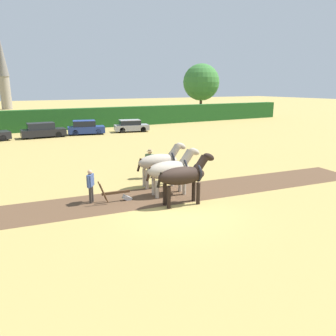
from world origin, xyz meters
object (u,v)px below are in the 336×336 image
(parked_car_center_left, at_px, (43,130))
(parked_car_center_right, at_px, (131,126))
(tree_center, at_px, (201,82))
(farmer_at_plow, at_px, (91,184))
(draft_horse_lead_right, at_px, (171,170))
(church_spire, at_px, (3,71))
(farmer_beside_team, at_px, (150,161))
(parked_car_center, at_px, (86,128))
(draft_horse_trail_left, at_px, (160,162))
(draft_horse_lead_left, at_px, (184,176))
(plow, at_px, (119,195))

(parked_car_center_left, height_order, parked_car_center_right, parked_car_center_left)
(tree_center, height_order, farmer_at_plow, tree_center)
(draft_horse_lead_right, bearing_deg, farmer_at_plow, 175.16)
(church_spire, bearing_deg, farmer_beside_team, -86.94)
(parked_car_center, bearing_deg, draft_horse_trail_left, -82.75)
(draft_horse_lead_left, relative_size, plow, 1.82)
(draft_horse_lead_right, xyz_separation_m, parked_car_center_left, (-2.70, 22.83, -0.54))
(church_spire, xyz_separation_m, farmer_beside_team, (3.67, -68.56, -7.52))
(parked_car_center_left, bearing_deg, parked_car_center, 0.09)
(parked_car_center, bearing_deg, parked_car_center_right, 7.78)
(tree_center, relative_size, parked_car_center_right, 2.12)
(draft_horse_trail_left, height_order, parked_car_center, draft_horse_trail_left)
(draft_horse_trail_left, relative_size, parked_car_center, 0.68)
(farmer_at_plow, bearing_deg, draft_horse_lead_right, 23.73)
(draft_horse_lead_right, height_order, parked_car_center_left, draft_horse_lead_right)
(draft_horse_lead_left, relative_size, farmer_at_plow, 1.85)
(draft_horse_lead_left, bearing_deg, parked_car_center, 91.74)
(parked_car_center_right, bearing_deg, farmer_beside_team, -97.94)
(plow, distance_m, farmer_beside_team, 4.36)
(church_spire, xyz_separation_m, draft_horse_lead_left, (3.07, -73.36, -7.16))
(church_spire, relative_size, parked_car_center, 3.83)
(tree_center, relative_size, plow, 5.59)
(church_spire, height_order, parked_car_center_right, church_spire)
(parked_car_center_right, bearing_deg, tree_center, 44.40)
(draft_horse_lead_left, height_order, plow, draft_horse_lead_left)
(parked_car_center, bearing_deg, church_spire, 107.73)
(draft_horse_lead_left, bearing_deg, farmer_beside_team, 89.44)
(draft_horse_lead_left, xyz_separation_m, farmer_at_plow, (-3.68, 2.29, -0.46))
(farmer_at_plow, bearing_deg, church_spire, 124.60)
(farmer_at_plow, height_order, parked_car_center_right, farmer_at_plow)
(church_spire, relative_size, farmer_beside_team, 9.46)
(parked_car_center, distance_m, parked_car_center_right, 5.33)
(parked_car_center, bearing_deg, tree_center, 37.56)
(farmer_at_plow, xyz_separation_m, parked_car_center_right, (11.03, 21.68, -0.22))
(draft_horse_lead_left, distance_m, parked_car_center_right, 25.08)
(farmer_beside_team, relative_size, parked_car_center_right, 0.41)
(farmer_at_plow, bearing_deg, farmer_beside_team, 65.55)
(draft_horse_lead_right, distance_m, parked_car_center_left, 23.00)
(draft_horse_lead_left, xyz_separation_m, farmer_beside_team, (0.60, 4.80, -0.36))
(parked_car_center_right, bearing_deg, plow, -102.51)
(farmer_beside_team, bearing_deg, church_spire, 59.40)
(farmer_at_plow, bearing_deg, tree_center, 84.09)
(farmer_at_plow, bearing_deg, parked_car_center, 110.56)
(draft_horse_lead_right, xyz_separation_m, parked_car_center_right, (7.18, 22.45, -0.60))
(tree_center, height_order, draft_horse_lead_right, tree_center)
(tree_center, distance_m, farmer_beside_team, 39.70)
(farmer_beside_team, bearing_deg, farmer_at_plow, 176.80)
(parked_car_center_right, bearing_deg, draft_horse_lead_left, -95.57)
(parked_car_center_left, bearing_deg, farmer_at_plow, -92.80)
(church_spire, distance_m, draft_horse_lead_right, 72.29)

